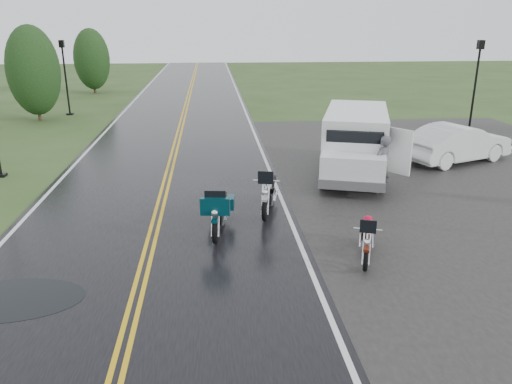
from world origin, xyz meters
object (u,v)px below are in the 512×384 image
Objects in this scene: van_white at (326,155)px; lamp_post_far_left at (66,78)px; lamp_post_far_right at (475,86)px; motorcycle_red at (366,249)px; sedan_white at (458,144)px; motorcycle_teal at (215,220)px; motorcycle_silver at (265,199)px; person_at_van at (382,165)px.

van_white is 1.37× the size of lamp_post_far_left.
van_white is 13.03m from lamp_post_far_right.
motorcycle_red is 10.97m from sedan_white.
motorcycle_teal is 18.68m from lamp_post_far_right.
motorcycle_red is 3.80m from motorcycle_teal.
motorcycle_red is 3.72m from motorcycle_silver.
sedan_white is at bearing 42.47° from van_white.
lamp_post_far_left is at bearing 163.04° from lamp_post_far_right.
lamp_post_far_left is at bearing 33.50° from sedan_white.
lamp_post_far_left is at bearing 120.48° from motorcycle_teal.
lamp_post_far_right reaches higher than motorcycle_teal.
person_at_van is 12.32m from lamp_post_far_right.
van_white reaches higher than motorcycle_red.
lamp_post_far_right is at bearing -165.92° from person_at_van.
person_at_van reaches higher than motorcycle_teal.
motorcycle_teal is 1.21× the size of person_at_van.
van_white reaches higher than motorcycle_teal.
person_at_van is 5.57m from sedan_white.
lamp_post_far_left is (-14.09, 16.06, 1.25)m from person_at_van.
motorcycle_silver is 16.71m from lamp_post_far_right.
person_at_van is (2.13, 5.36, 0.38)m from motorcycle_red.
motorcycle_teal is 21.49m from lamp_post_far_left.
van_white is 3.15× the size of person_at_van.
motorcycle_red is 24.58m from lamp_post_far_left.
motorcycle_teal is at bearing -122.92° from motorcycle_silver.
lamp_post_far_right is at bearing -53.69° from sedan_white.
person_at_van reaches higher than sedan_white.
van_white is at bearing 93.07° from sedan_white.
motorcycle_silver is 0.39× the size of van_white.
motorcycle_red is at bearing -21.24° from motorcycle_teal.
lamp_post_far_left is (-18.41, 12.55, 1.45)m from sedan_white.
motorcycle_silver reaches higher than motorcycle_red.
motorcycle_teal is 1.98m from motorcycle_silver.
motorcycle_teal is 0.38× the size of van_white.
sedan_white is (8.40, 5.70, 0.06)m from motorcycle_silver.
person_at_van is at bearing 39.89° from motorcycle_teal.
motorcycle_silver is (1.41, 1.38, 0.01)m from motorcycle_teal.
motorcycle_teal is 0.53× the size of lamp_post_far_left.
sedan_white reaches higher than motorcycle_teal.
lamp_post_far_right reaches higher than motorcycle_red.
motorcycle_silver is 0.52× the size of sedan_white.
motorcycle_teal is 6.55m from person_at_van.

